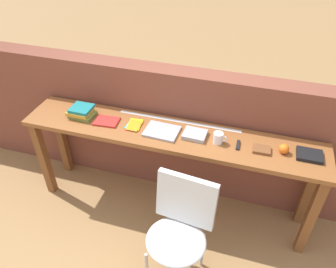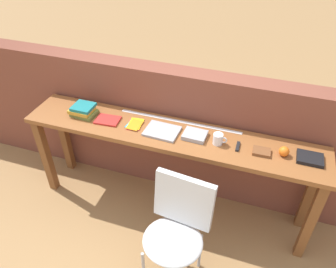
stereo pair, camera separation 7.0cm
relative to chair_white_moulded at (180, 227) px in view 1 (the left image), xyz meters
name	(u,v)px [view 1 (the left image)]	position (x,y,z in m)	size (l,w,h in m)	color
ground_plane	(160,229)	(-0.25, 0.31, -0.53)	(40.00, 40.00, 0.00)	#9E7547
brick_wall_back	(180,132)	(-0.25, 0.95, 0.11)	(6.00, 0.20, 1.27)	brown
sideboard	(170,146)	(-0.25, 0.61, 0.21)	(2.50, 0.44, 0.88)	brown
chair_white_moulded	(180,227)	(0.00, 0.00, 0.00)	(0.48, 0.50, 0.89)	silver
book_stack_leftmost	(81,112)	(-1.04, 0.61, 0.40)	(0.22, 0.17, 0.09)	olive
magazine_cycling	(107,121)	(-0.81, 0.59, 0.36)	(0.20, 0.15, 0.02)	red
pamphlet_pile_colourful	(134,125)	(-0.57, 0.62, 0.36)	(0.14, 0.18, 0.01)	#E5334C
book_open_centre	(162,131)	(-0.32, 0.59, 0.36)	(0.27, 0.21, 0.02)	#9E9EA3
book_grey_hardcover	(195,135)	(-0.05, 0.62, 0.37)	(0.18, 0.15, 0.03)	#9E9EA3
mug	(218,138)	(0.14, 0.59, 0.40)	(0.11, 0.08, 0.09)	white
multitool_folded	(238,145)	(0.30, 0.60, 0.36)	(0.02, 0.11, 0.02)	black
leather_journal_brown	(262,150)	(0.47, 0.59, 0.37)	(0.13, 0.10, 0.02)	brown
sports_ball_small	(284,149)	(0.63, 0.61, 0.39)	(0.08, 0.08, 0.08)	orange
book_repair_rightmost	(310,155)	(0.82, 0.62, 0.37)	(0.19, 0.15, 0.03)	black
ruler_metal_back_edge	(179,121)	(-0.23, 0.78, 0.35)	(1.06, 0.03, 0.00)	silver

